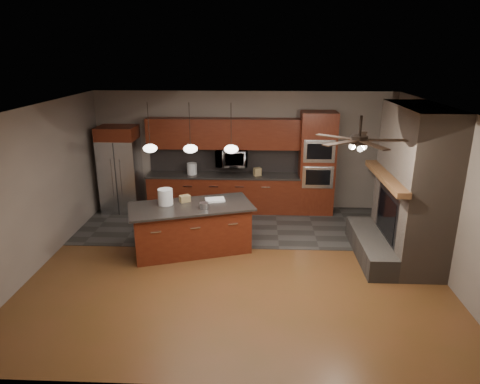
# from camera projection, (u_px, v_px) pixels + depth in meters

# --- Properties ---
(ground) EXTENTS (7.00, 7.00, 0.00)m
(ground) POSITION_uv_depth(u_px,v_px,m) (238.00, 263.00, 7.76)
(ground) COLOR brown
(ground) RESTS_ON ground
(ceiling) EXTENTS (7.00, 6.00, 0.02)m
(ceiling) POSITION_uv_depth(u_px,v_px,m) (237.00, 108.00, 6.88)
(ceiling) COLOR white
(ceiling) RESTS_ON back_wall
(back_wall) EXTENTS (7.00, 0.02, 2.80)m
(back_wall) POSITION_uv_depth(u_px,v_px,m) (244.00, 151.00, 10.17)
(back_wall) COLOR slate
(back_wall) RESTS_ON ground
(right_wall) EXTENTS (0.02, 6.00, 2.80)m
(right_wall) POSITION_uv_depth(u_px,v_px,m) (445.00, 193.00, 7.18)
(right_wall) COLOR slate
(right_wall) RESTS_ON ground
(left_wall) EXTENTS (0.02, 6.00, 2.80)m
(left_wall) POSITION_uv_depth(u_px,v_px,m) (38.00, 187.00, 7.47)
(left_wall) COLOR slate
(left_wall) RESTS_ON ground
(slate_tile_patch) EXTENTS (7.00, 2.40, 0.01)m
(slate_tile_patch) POSITION_uv_depth(u_px,v_px,m) (242.00, 225.00, 9.47)
(slate_tile_patch) COLOR #34322F
(slate_tile_patch) RESTS_ON ground
(fireplace_column) EXTENTS (1.30, 2.10, 2.80)m
(fireplace_column) POSITION_uv_depth(u_px,v_px,m) (409.00, 191.00, 7.61)
(fireplace_column) COLOR brown
(fireplace_column) RESTS_ON ground
(back_cabinetry) EXTENTS (3.59, 0.64, 2.20)m
(back_cabinetry) POSITION_uv_depth(u_px,v_px,m) (223.00, 174.00, 10.10)
(back_cabinetry) COLOR #5C2111
(back_cabinetry) RESTS_ON ground
(oven_tower) EXTENTS (0.80, 0.63, 2.38)m
(oven_tower) POSITION_uv_depth(u_px,v_px,m) (317.00, 164.00, 9.87)
(oven_tower) COLOR #5C2111
(oven_tower) RESTS_ON ground
(microwave) EXTENTS (0.73, 0.41, 0.50)m
(microwave) POSITION_uv_depth(u_px,v_px,m) (232.00, 158.00, 9.97)
(microwave) COLOR silver
(microwave) RESTS_ON back_cabinetry
(refrigerator) EXTENTS (0.87, 0.75, 2.03)m
(refrigerator) POSITION_uv_depth(u_px,v_px,m) (120.00, 169.00, 10.05)
(refrigerator) COLOR silver
(refrigerator) RESTS_ON ground
(kitchen_island) EXTENTS (2.49, 1.69, 0.92)m
(kitchen_island) POSITION_uv_depth(u_px,v_px,m) (192.00, 228.00, 8.14)
(kitchen_island) COLOR #5C2111
(kitchen_island) RESTS_ON ground
(white_bucket) EXTENTS (0.34, 0.34, 0.30)m
(white_bucket) POSITION_uv_depth(u_px,v_px,m) (165.00, 197.00, 8.01)
(white_bucket) COLOR silver
(white_bucket) RESTS_ON kitchen_island
(paint_can) EXTENTS (0.23, 0.23, 0.11)m
(paint_can) POSITION_uv_depth(u_px,v_px,m) (204.00, 206.00, 7.82)
(paint_can) COLOR #A3A3A8
(paint_can) RESTS_ON kitchen_island
(paint_tray) EXTENTS (0.41, 0.33, 0.04)m
(paint_tray) POSITION_uv_depth(u_px,v_px,m) (215.00, 200.00, 8.24)
(paint_tray) COLOR white
(paint_tray) RESTS_ON kitchen_island
(cardboard_box) EXTENTS (0.24, 0.22, 0.12)m
(cardboard_box) POSITION_uv_depth(u_px,v_px,m) (185.00, 199.00, 8.18)
(cardboard_box) COLOR olive
(cardboard_box) RESTS_ON kitchen_island
(counter_bucket) EXTENTS (0.30, 0.30, 0.26)m
(counter_bucket) POSITION_uv_depth(u_px,v_px,m) (192.00, 169.00, 10.05)
(counter_bucket) COLOR silver
(counter_bucket) RESTS_ON back_cabinetry
(counter_box) EXTENTS (0.20, 0.18, 0.18)m
(counter_box) POSITION_uv_depth(u_px,v_px,m) (257.00, 172.00, 9.95)
(counter_box) COLOR #93794B
(counter_box) RESTS_ON back_cabinetry
(pendant_left) EXTENTS (0.26, 0.26, 0.92)m
(pendant_left) POSITION_uv_depth(u_px,v_px,m) (150.00, 148.00, 7.88)
(pendant_left) COLOR black
(pendant_left) RESTS_ON ceiling
(pendant_center) EXTENTS (0.26, 0.26, 0.92)m
(pendant_center) POSITION_uv_depth(u_px,v_px,m) (191.00, 149.00, 7.84)
(pendant_center) COLOR black
(pendant_center) RESTS_ON ceiling
(pendant_right) EXTENTS (0.26, 0.26, 0.92)m
(pendant_right) POSITION_uv_depth(u_px,v_px,m) (231.00, 149.00, 7.81)
(pendant_right) COLOR black
(pendant_right) RESTS_ON ceiling
(ceiling_fan) EXTENTS (1.27, 1.33, 0.41)m
(ceiling_fan) POSITION_uv_depth(u_px,v_px,m) (359.00, 139.00, 6.15)
(ceiling_fan) COLOR black
(ceiling_fan) RESTS_ON ceiling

